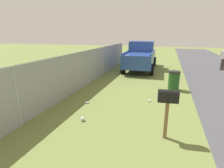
{
  "coord_description": "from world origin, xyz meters",
  "views": [
    {
      "loc": [
        1.19,
        -0.97,
        2.67
      ],
      "look_at": [
        6.56,
        0.69,
        1.08
      ],
      "focal_mm": 28.87,
      "sensor_mm": 36.0,
      "label": 1
    }
  ],
  "objects_px": {
    "pickup_truck": "(141,55)",
    "trash_bin": "(174,80)",
    "mailbox": "(168,100)",
    "pedestrian": "(224,57)"
  },
  "relations": [
    {
      "from": "pickup_truck",
      "to": "pedestrian",
      "type": "distance_m",
      "value": 6.05
    },
    {
      "from": "mailbox",
      "to": "pedestrian",
      "type": "bearing_deg",
      "value": -25.96
    },
    {
      "from": "pickup_truck",
      "to": "pedestrian",
      "type": "height_order",
      "value": "pickup_truck"
    },
    {
      "from": "trash_bin",
      "to": "pedestrian",
      "type": "bearing_deg",
      "value": -30.05
    },
    {
      "from": "mailbox",
      "to": "pedestrian",
      "type": "relative_size",
      "value": 0.78
    },
    {
      "from": "pickup_truck",
      "to": "trash_bin",
      "type": "xyz_separation_m",
      "value": [
        -4.81,
        -2.32,
        -0.64
      ]
    },
    {
      "from": "pickup_truck",
      "to": "pedestrian",
      "type": "xyz_separation_m",
      "value": [
        1.37,
        -5.89,
        -0.12
      ]
    },
    {
      "from": "trash_bin",
      "to": "mailbox",
      "type": "bearing_deg",
      "value": 176.32
    },
    {
      "from": "mailbox",
      "to": "pedestrian",
      "type": "xyz_separation_m",
      "value": [
        10.67,
        -3.86,
        -0.08
      ]
    },
    {
      "from": "trash_bin",
      "to": "pedestrian",
      "type": "relative_size",
      "value": 0.54
    }
  ]
}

